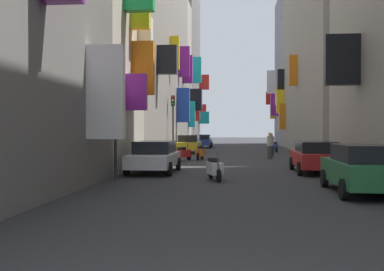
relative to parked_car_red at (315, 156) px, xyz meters
name	(u,v)px	position (x,y,z in m)	size (l,w,h in m)	color
ground_plane	(237,156)	(-3.54, 11.89, -0.75)	(140.00, 140.00, 0.00)	#2D2D30
building_left_mid_a	(70,17)	(-11.51, 0.46, 6.60)	(7.32, 6.37, 14.72)	#BCB29E
building_left_mid_b	(134,31)	(-11.53, 14.65, 8.90)	(7.26, 22.03, 19.32)	gray
building_left_mid_c	(162,76)	(-11.50, 27.74, 6.82)	(7.31, 4.17, 15.18)	#B2A899
building_left_far	(172,68)	(-11.52, 35.87, 8.69)	(7.38, 12.06, 18.92)	slate
building_right_mid_b	(334,52)	(4.46, 18.17, 7.56)	(6.79, 23.65, 16.63)	gray
building_right_mid_c	(309,82)	(4.45, 31.57, 6.38)	(6.69, 3.17, 14.28)	gray
building_right_far	(302,72)	(4.45, 37.53, 8.30)	(7.22, 8.74, 18.13)	gray
parked_car_red	(315,156)	(0.00, 0.00, 0.00)	(1.91, 4.47, 1.41)	#B21E1E
parked_car_blue	(203,141)	(-7.06, 26.54, -0.03)	(1.91, 4.21, 1.35)	navy
parked_car_white	(154,156)	(-7.20, -0.65, 0.00)	(2.00, 4.31, 1.42)	white
parked_car_yellow	(189,143)	(-7.45, 16.50, 0.01)	(1.96, 3.97, 1.45)	gold
parked_car_green	(364,168)	(0.37, -6.65, 0.04)	(2.00, 4.36, 1.50)	#236638
scooter_blue	(273,146)	(-0.45, 18.55, -0.29)	(0.74, 1.90, 1.13)	#2D4CAD
scooter_red	(183,153)	(-6.78, 6.93, -0.29)	(0.85, 1.88, 1.13)	red
scooter_white	(215,168)	(-4.35, -3.47, -0.29)	(0.71, 1.72, 1.13)	silver
scooter_green	(171,156)	(-7.15, 4.26, -0.29)	(0.82, 1.89, 1.13)	#287F3D
scooter_orange	(200,152)	(-5.85, 8.20, -0.29)	(0.56, 1.81, 1.13)	orange
pedestrian_crossing	(271,145)	(-1.07, 12.26, 0.07)	(0.51, 0.51, 1.65)	#282828
pedestrian_near_left	(270,146)	(-1.38, 9.22, 0.12)	(0.54, 0.54, 1.73)	#3F3F3F
traffic_light_near_corner	(173,115)	(-8.15, 12.28, 2.23)	(0.26, 0.34, 4.38)	#2D2D2D
traffic_light_far_corner	(115,103)	(-8.12, -3.88, 2.21)	(0.26, 0.34, 4.36)	#2D2D2D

